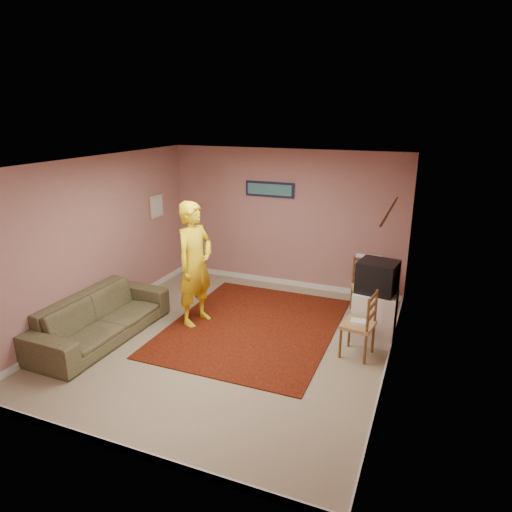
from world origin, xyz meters
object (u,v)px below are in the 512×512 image
at_px(sofa, 101,317).
at_px(chair_b, 359,317).
at_px(person, 195,264).
at_px(chair_a, 365,281).
at_px(tv_cabinet, 374,316).
at_px(crt_tv, 377,277).

bearing_deg(sofa, chair_b, -74.70).
bearing_deg(person, chair_a, -48.95).
bearing_deg(sofa, tv_cabinet, -67.53).
height_order(crt_tv, person, person).
height_order(chair_a, sofa, chair_a).
distance_m(chair_a, person, 2.79).
bearing_deg(chair_b, tv_cabinet, 173.32).
distance_m(tv_cabinet, sofa, 4.03).
bearing_deg(chair_a, person, -168.58).
relative_size(tv_cabinet, crt_tv, 1.28).
distance_m(chair_a, sofa, 4.19).
relative_size(crt_tv, sofa, 0.26).
bearing_deg(person, chair_b, -79.77).
bearing_deg(chair_b, sofa, -67.95).
height_order(crt_tv, sofa, crt_tv).
relative_size(chair_a, chair_b, 1.02).
relative_size(tv_cabinet, chair_a, 1.46).
bearing_deg(sofa, person, -44.98).
relative_size(sofa, person, 1.16).
distance_m(crt_tv, person, 2.74).
bearing_deg(crt_tv, person, -161.74).
relative_size(crt_tv, person, 0.30).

